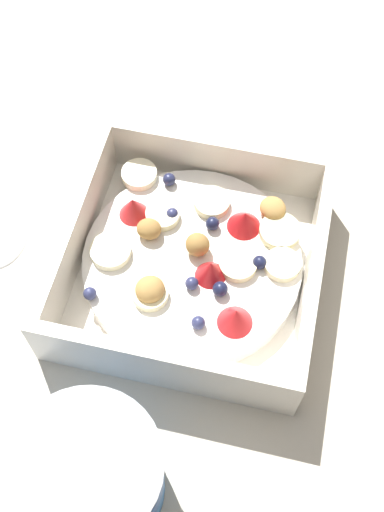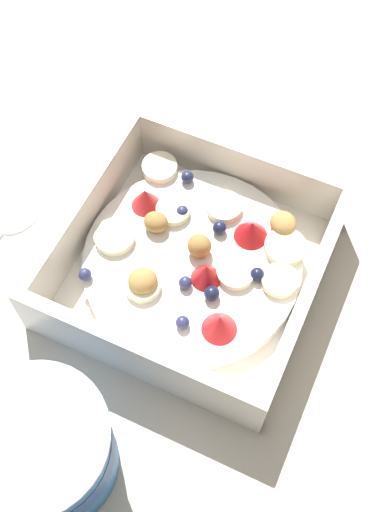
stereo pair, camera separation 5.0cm
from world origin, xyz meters
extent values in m
plane|color=beige|center=(0.00, 0.00, 0.00)|extent=(2.40, 2.40, 0.00)
cube|color=white|center=(0.02, -0.02, 0.01)|extent=(0.20, 0.20, 0.01)
cube|color=white|center=(0.02, -0.11, 0.03)|extent=(0.20, 0.01, 0.06)
cube|color=white|center=(0.02, 0.08, 0.03)|extent=(0.20, 0.01, 0.06)
cube|color=white|center=(-0.08, -0.02, 0.03)|extent=(0.01, 0.18, 0.06)
cube|color=white|center=(0.11, -0.02, 0.03)|extent=(0.01, 0.18, 0.06)
cylinder|color=white|center=(0.02, -0.02, 0.02)|extent=(0.17, 0.17, 0.02)
cylinder|color=#F4EAB7|center=(0.04, 0.02, 0.03)|extent=(0.03, 0.03, 0.01)
cylinder|color=beige|center=(-0.02, -0.02, 0.03)|extent=(0.04, 0.04, 0.01)
cylinder|color=beige|center=(-0.05, -0.06, 0.03)|extent=(0.04, 0.04, 0.01)
cylinder|color=#F4EAB7|center=(-0.05, -0.03, 0.03)|extent=(0.04, 0.04, 0.01)
cylinder|color=#F4EAB7|center=(0.05, -0.05, 0.03)|extent=(0.03, 0.03, 0.01)
cylinder|color=#F7EFC6|center=(0.08, -0.01, 0.03)|extent=(0.04, 0.04, 0.01)
cylinder|color=#F4EAB7|center=(0.01, -0.07, 0.03)|extent=(0.04, 0.04, 0.01)
cylinder|color=#F7EFC6|center=(0.08, -0.09, 0.03)|extent=(0.03, 0.03, 0.01)
cone|color=red|center=(0.00, -0.01, 0.04)|extent=(0.03, 0.03, 0.02)
cone|color=red|center=(0.07, -0.05, 0.04)|extent=(0.03, 0.03, 0.02)
cone|color=red|center=(-0.03, 0.03, 0.04)|extent=(0.04, 0.04, 0.02)
cone|color=red|center=(-0.02, -0.06, 0.04)|extent=(0.04, 0.04, 0.02)
sphere|color=#191E3D|center=(0.01, -0.05, 0.03)|extent=(0.01, 0.01, 0.01)
sphere|color=navy|center=(0.07, -0.05, 0.03)|extent=(0.01, 0.01, 0.01)
sphere|color=#23284C|center=(0.05, -0.09, 0.03)|extent=(0.01, 0.01, 0.01)
sphere|color=navy|center=(0.00, 0.04, 0.03)|extent=(0.01, 0.01, 0.01)
sphere|color=navy|center=(0.09, 0.03, 0.03)|extent=(0.01, 0.01, 0.01)
sphere|color=#191E3D|center=(-0.04, -0.02, 0.03)|extent=(0.01, 0.01, 0.01)
sphere|color=navy|center=(0.04, -0.05, 0.03)|extent=(0.01, 0.01, 0.01)
sphere|color=#191E3D|center=(-0.01, 0.01, 0.03)|extent=(0.01, 0.01, 0.01)
sphere|color=navy|center=(0.01, 0.01, 0.03)|extent=(0.01, 0.01, 0.01)
ellipsoid|color=#AD7F42|center=(0.06, -0.03, 0.03)|extent=(0.02, 0.02, 0.02)
ellipsoid|color=tan|center=(0.04, 0.02, 0.03)|extent=(0.03, 0.03, 0.02)
ellipsoid|color=tan|center=(-0.04, -0.08, 0.03)|extent=(0.03, 0.03, 0.01)
ellipsoid|color=#AD7F42|center=(0.01, -0.03, 0.04)|extent=(0.02, 0.02, 0.02)
ellipsoid|color=silver|center=(0.18, -0.01, 0.00)|extent=(0.04, 0.05, 0.01)
cylinder|color=#3370B7|center=(0.04, 0.16, 0.04)|extent=(0.09, 0.09, 0.08)
cylinder|color=#2D5193|center=(0.04, 0.16, 0.04)|extent=(0.09, 0.09, 0.02)
cylinder|color=#B7BCC6|center=(0.04, 0.16, 0.08)|extent=(0.10, 0.10, 0.00)
camera|label=1|loc=(-0.04, 0.22, 0.47)|focal=44.82mm
camera|label=2|loc=(-0.09, 0.20, 0.47)|focal=44.82mm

